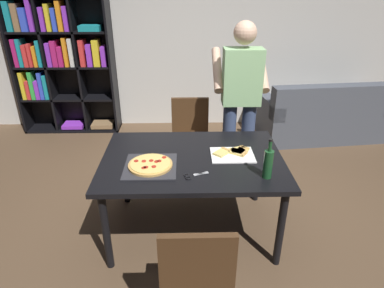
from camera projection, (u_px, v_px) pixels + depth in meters
name	position (u px, v px, depth m)	size (l,w,h in m)	color
ground_plane	(192.00, 228.00, 3.08)	(12.00, 12.00, 0.00)	brown
back_wall	(188.00, 32.00, 4.79)	(6.40, 0.10, 2.80)	silver
dining_table	(192.00, 165.00, 2.78)	(1.50, 1.04, 0.75)	black
chair_near_camera	(197.00, 274.00, 1.95)	(0.42, 0.42, 0.90)	#472D19
chair_far_side	(190.00, 133.00, 3.75)	(0.42, 0.42, 0.90)	#472D19
couch	(321.00, 117.00, 4.77)	(1.78, 1.02, 0.85)	#4C515B
bookshelf	(61.00, 60.00, 4.71)	(1.40, 0.35, 1.95)	black
person_serving_pizza	(240.00, 98.00, 3.35)	(0.55, 0.54, 1.75)	#38476B
pepperoni_pizza_on_tray	(150.00, 165.00, 2.60)	(0.41, 0.41, 0.04)	#2D2D33
pizza_slices_on_towel	(234.00, 153.00, 2.79)	(0.36, 0.28, 0.03)	white
wine_bottle	(268.00, 163.00, 2.42)	(0.07, 0.07, 0.32)	#194723
kitchen_scissors	(192.00, 175.00, 2.48)	(0.20, 0.11, 0.01)	silver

